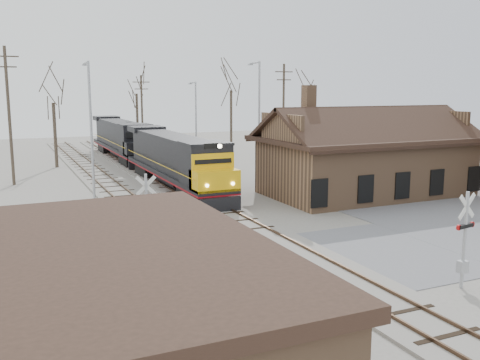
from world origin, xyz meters
name	(u,v)px	position (x,y,z in m)	size (l,w,h in m)	color
ground	(311,263)	(0.00, 0.00, 0.00)	(140.00, 140.00, 0.00)	gray
road	(311,263)	(0.00, 0.00, 0.01)	(60.00, 9.00, 0.03)	slate
track_main	(197,199)	(0.00, 15.00, 0.07)	(3.40, 90.00, 0.24)	gray
track_siding	(132,205)	(-4.50, 15.00, 0.07)	(3.40, 90.00, 0.24)	gray
depot	(365,162)	(11.99, 12.00, 2.41)	(15.20, 9.31, 7.90)	#896347
locomotive_lead	(176,160)	(0.00, 19.61, 2.25)	(2.88, 19.31, 4.28)	black
locomotive_trailing	(122,139)	(0.00, 39.19, 2.25)	(2.88, 19.31, 4.05)	black
crossbuck_near	(464,243)	(3.77, -4.93, 1.81)	(1.09, 0.29, 3.82)	#A5A8AD
crossbuck_far	(147,215)	(-6.12, 4.80, 1.77)	(1.06, 0.30, 3.73)	#A5A8AD
streetlight_a	(91,124)	(-6.48, 18.10, 5.29)	(0.25, 2.04, 9.49)	#A5A8AD
streetlight_b	(258,116)	(7.34, 20.23, 5.47)	(0.25, 2.04, 9.84)	#A5A8AD
streetlight_c	(196,117)	(6.79, 34.12, 4.72)	(0.25, 2.04, 8.37)	#A5A8AD
utility_pole_a	(9,114)	(-11.40, 26.60, 5.70)	(2.00, 0.24, 10.92)	#382D23
utility_pole_b	(142,113)	(3.32, 43.12, 4.83)	(2.00, 0.24, 9.21)	#382D23
utility_pole_c	(283,112)	(14.64, 29.21, 5.30)	(2.00, 0.24, 10.14)	#382D23
tree_b	(53,92)	(-7.25, 35.55, 7.34)	(4.21, 4.21, 10.31)	#382D23
tree_c	(136,84)	(4.02, 48.51, 8.19)	(4.70, 4.70, 11.50)	#382D23
tree_d	(231,80)	(13.12, 39.29, 8.71)	(4.99, 4.99, 12.22)	#382D23
tree_e	(307,91)	(21.89, 36.47, 7.33)	(4.20, 4.20, 10.30)	#382D23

